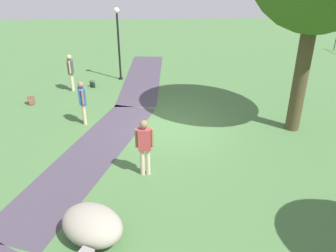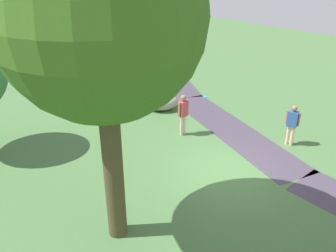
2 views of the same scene
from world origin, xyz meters
name	(u,v)px [view 1 (image 1 of 2)]	position (x,y,z in m)	size (l,w,h in m)	color
ground_plane	(171,128)	(0.00, 0.00, 0.00)	(48.00, 48.00, 0.00)	#476F3D
footpath_segment_near	(143,77)	(-6.01, -1.16, 0.00)	(8.10, 2.27, 0.01)	#443B49
footpath_segment_mid	(91,155)	(1.77, -2.69, 0.00)	(8.15, 4.25, 0.01)	#443B49
lamp_post	(118,36)	(-5.69, -2.29, 2.18)	(0.28, 0.28, 3.54)	black
lawn_boulder	(92,225)	(5.40, -2.06, 0.38)	(1.81, 1.89, 0.75)	gray
woman_with_handbag	(71,70)	(-4.15, -4.42, 1.00)	(0.52, 0.27, 1.72)	beige
man_near_boulder	(82,100)	(-0.56, -3.26, 0.96)	(0.50, 0.33, 1.66)	beige
passerby_on_path	(145,144)	(2.93, -0.91, 1.01)	(0.24, 0.52, 1.74)	beige
handbag_on_grass	(93,84)	(-4.57, -3.57, 0.14)	(0.38, 0.38, 0.31)	black
spare_backpack_on_lawn	(31,100)	(-2.55, -5.87, 0.19)	(0.32, 0.33, 0.40)	brown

